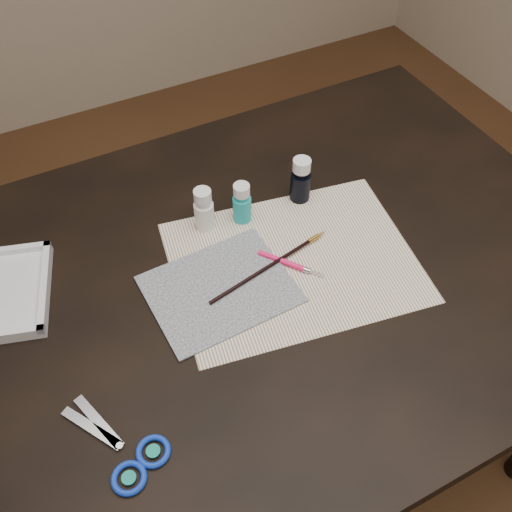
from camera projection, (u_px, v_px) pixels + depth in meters
name	position (u px, v px, depth m)	size (l,w,h in m)	color
ground	(256.00, 443.00, 1.60)	(3.50, 3.50, 0.02)	#422614
table	(256.00, 376.00, 1.31)	(1.30, 0.90, 0.75)	black
paper	(293.00, 262.00, 1.04)	(0.44, 0.33, 0.00)	white
canvas	(220.00, 289.00, 1.00)	(0.24, 0.20, 0.00)	black
paint_bottle_white	(204.00, 209.00, 1.07)	(0.04, 0.04, 0.09)	white
paint_bottle_cyan	(242.00, 203.00, 1.08)	(0.04, 0.04, 0.09)	#1DA9AE
paint_bottle_navy	(301.00, 180.00, 1.12)	(0.04, 0.04, 0.10)	black
paintbrush	(271.00, 265.00, 1.03)	(0.27, 0.01, 0.01)	black
craft_knife	(292.00, 265.00, 1.03)	(0.13, 0.01, 0.01)	#FD1A66
scissors	(108.00, 443.00, 0.82)	(0.20, 0.10, 0.01)	silver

